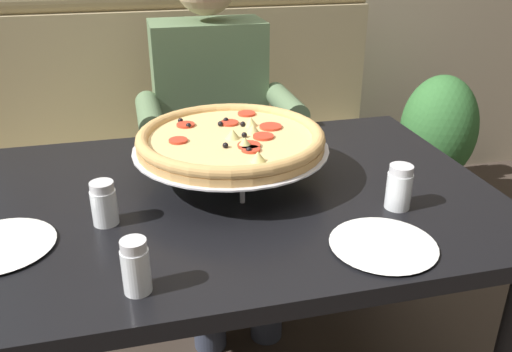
% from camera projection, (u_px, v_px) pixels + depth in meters
% --- Properties ---
extents(booth_bench, '(1.69, 0.78, 1.13)m').
position_uv_depth(booth_bench, '(187.00, 167.00, 2.24)').
color(booth_bench, '#998966').
rests_on(booth_bench, ground_plane).
extents(dining_table, '(1.31, 0.88, 0.73)m').
position_uv_depth(dining_table, '(227.00, 223.00, 1.34)').
color(dining_table, black).
rests_on(dining_table, ground_plane).
extents(diner_main, '(0.54, 0.64, 1.27)m').
position_uv_depth(diner_main, '(214.00, 115.00, 1.89)').
color(diner_main, '#2D3342').
rests_on(diner_main, ground_plane).
extents(pizza, '(0.49, 0.49, 0.14)m').
position_uv_depth(pizza, '(231.00, 140.00, 1.33)').
color(pizza, silver).
rests_on(pizza, dining_table).
extents(shaker_oregano, '(0.05, 0.05, 0.11)m').
position_uv_depth(shaker_oregano, '(136.00, 270.00, 0.94)').
color(shaker_oregano, white).
rests_on(shaker_oregano, dining_table).
extents(shaker_parmesan, '(0.06, 0.06, 0.11)m').
position_uv_depth(shaker_parmesan, '(399.00, 190.00, 1.22)').
color(shaker_parmesan, white).
rests_on(shaker_parmesan, dining_table).
extents(shaker_pepper_flakes, '(0.06, 0.06, 0.10)m').
position_uv_depth(shaker_pepper_flakes, '(104.00, 206.00, 1.15)').
color(shaker_pepper_flakes, white).
rests_on(shaker_pepper_flakes, dining_table).
extents(plate_near_right, '(0.22, 0.22, 0.02)m').
position_uv_depth(plate_near_right, '(383.00, 242.00, 1.08)').
color(plate_near_right, white).
rests_on(plate_near_right, dining_table).
extents(potted_plant, '(0.36, 0.36, 0.70)m').
position_uv_depth(potted_plant, '(437.00, 139.00, 2.57)').
color(potted_plant, brown).
rests_on(potted_plant, ground_plane).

